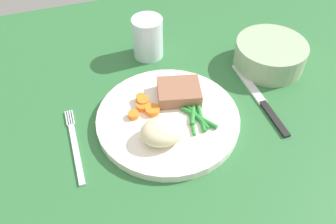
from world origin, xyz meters
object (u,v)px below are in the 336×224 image
at_px(knife, 260,99).
at_px(water_glass, 148,40).
at_px(fork, 75,145).
at_px(salad_bowl, 270,53).
at_px(meat_portion, 179,92).
at_px(dinner_plate, 168,119).

bearing_deg(knife, water_glass, 132.39).
height_order(fork, water_glass, water_glass).
xyz_separation_m(fork, salad_bowl, (0.42, 0.09, 0.03)).
bearing_deg(salad_bowl, meat_portion, -167.64).
relative_size(dinner_plate, salad_bowl, 1.76).
bearing_deg(knife, salad_bowl, 57.58).
height_order(meat_portion, salad_bowl, salad_bowl).
relative_size(dinner_plate, meat_portion, 3.28).
xyz_separation_m(dinner_plate, fork, (-0.17, -0.00, -0.01)).
height_order(dinner_plate, knife, dinner_plate).
height_order(knife, salad_bowl, salad_bowl).
bearing_deg(dinner_plate, knife, -0.88).
bearing_deg(water_glass, meat_portion, -85.55).
bearing_deg(meat_portion, fork, -168.03).
bearing_deg(fork, knife, -1.49).
distance_m(meat_portion, knife, 0.16).
bearing_deg(knife, meat_portion, 167.74).
height_order(fork, knife, knife).
height_order(dinner_plate, fork, dinner_plate).
bearing_deg(salad_bowl, knife, -126.11).
xyz_separation_m(meat_portion, fork, (-0.20, -0.04, -0.03)).
height_order(dinner_plate, water_glass, water_glass).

